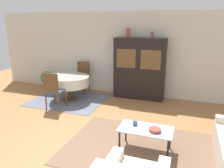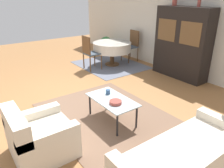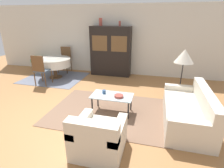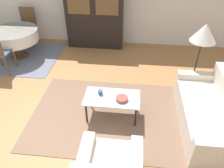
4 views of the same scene
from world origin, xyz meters
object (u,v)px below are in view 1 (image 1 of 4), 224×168
at_px(dining_table, 69,81).
at_px(bowl, 155,130).
at_px(coffee_table, 146,131).
at_px(dining_chair_near, 54,89).
at_px(vase_tall, 128,33).
at_px(dining_chair_far, 82,75).
at_px(potted_plant, 47,79).
at_px(vase_short, 152,35).
at_px(display_cabinet, 139,69).
at_px(cup, 135,123).

relative_size(dining_table, bowl, 5.73).
height_order(coffee_table, dining_chair_near, dining_chair_near).
bearing_deg(bowl, vase_tall, 114.71).
xyz_separation_m(dining_chair_near, bowl, (2.98, -1.25, -0.12)).
distance_m(coffee_table, dining_chair_far, 4.02).
bearing_deg(vase_tall, dining_chair_far, -177.55).
height_order(bowl, potted_plant, potted_plant).
bearing_deg(vase_short, coffee_table, -81.08).
height_order(dining_chair_near, vase_tall, vase_tall).
xyz_separation_m(display_cabinet, dining_chair_far, (-1.99, -0.07, -0.36)).
height_order(cup, vase_tall, vase_tall).
height_order(vase_tall, vase_short, vase_tall).
bearing_deg(bowl, cup, 163.33).
xyz_separation_m(dining_table, dining_chair_near, (-0.00, -0.84, -0.00)).
xyz_separation_m(coffee_table, display_cabinet, (-0.81, 2.95, 0.55)).
distance_m(dining_chair_far, potted_plant, 1.36).
xyz_separation_m(coffee_table, bowl, (0.18, -0.05, 0.08)).
bearing_deg(dining_chair_far, bowl, 135.47).
height_order(dining_chair_near, dining_chair_far, same).
relative_size(dining_chair_near, bowl, 4.83).
xyz_separation_m(cup, vase_tall, (-0.98, 2.88, 1.55)).
xyz_separation_m(dining_chair_near, dining_chair_far, (0.00, 1.69, 0.00)).
distance_m(display_cabinet, dining_table, 2.22).
bearing_deg(dining_chair_near, dining_chair_far, 90.00).
bearing_deg(vase_tall, dining_table, -150.35).
relative_size(vase_tall, potted_plant, 0.42).
bearing_deg(display_cabinet, potted_plant, -175.91).
distance_m(dining_table, vase_tall, 2.34).
bearing_deg(vase_short, dining_chair_far, -178.32).
bearing_deg(potted_plant, dining_table, -26.77).
xyz_separation_m(coffee_table, vase_short, (-0.46, 2.95, 1.59)).
distance_m(dining_chair_far, vase_tall, 2.16).
xyz_separation_m(display_cabinet, bowl, (0.99, -3.00, -0.47)).
bearing_deg(dining_table, display_cabinet, 24.54).
bearing_deg(dining_chair_far, display_cabinet, -178.06).
relative_size(coffee_table, display_cabinet, 0.52).
xyz_separation_m(coffee_table, dining_table, (-2.80, 2.04, 0.20)).
bearing_deg(bowl, dining_table, 144.97).
bearing_deg(display_cabinet, coffee_table, -74.66).
bearing_deg(potted_plant, dining_chair_near, -48.66).
relative_size(dining_chair_far, cup, 11.76).
bearing_deg(vase_tall, bowl, -65.29).
distance_m(dining_table, dining_chair_far, 0.84).
xyz_separation_m(vase_tall, vase_short, (0.74, -0.00, -0.05)).
bearing_deg(coffee_table, cup, 163.46).
distance_m(dining_chair_near, potted_plant, 2.03).
height_order(coffee_table, vase_short, vase_short).
distance_m(dining_chair_near, vase_tall, 2.78).
xyz_separation_m(display_cabinet, vase_tall, (-0.39, 0.00, 1.10)).
distance_m(coffee_table, bowl, 0.20).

